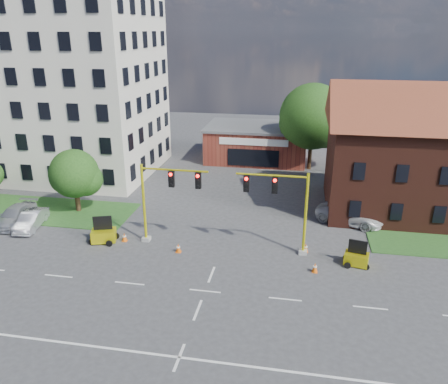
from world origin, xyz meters
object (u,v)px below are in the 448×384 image
Objects in this scene: signal_mast_east at (283,203)px; trailer_west at (104,234)px; pickup_white at (350,214)px; trailer_east at (356,258)px; signal_mast_west at (164,195)px.

signal_mast_east reaches higher than trailer_west.
pickup_white is (18.96, 6.99, 0.14)m from trailer_west.
signal_mast_west is at bearing -171.23° from trailer_east.
signal_mast_west reaches higher than trailer_east.
pickup_white is (14.19, 6.22, -3.14)m from signal_mast_west.
trailer_east is at bearing -4.05° from signal_mast_west.
trailer_west reaches higher than trailer_east.
trailer_west is (-13.48, -0.78, -3.28)m from signal_mast_east.
trailer_west is 1.15× the size of trailer_east.
pickup_white is at bearing 101.31° from trailer_east.
signal_mast_east is 3.41× the size of trailer_east.
trailer_east reaches higher than pickup_white.
signal_mast_west is 5.84m from trailer_west.
trailer_west is 0.37× the size of pickup_white.
signal_mast_east is 1.11× the size of pickup_white.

